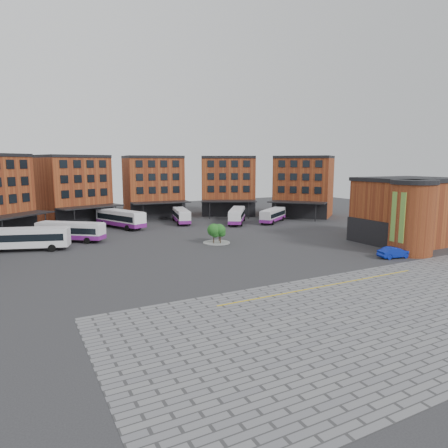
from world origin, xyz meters
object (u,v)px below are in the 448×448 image
bus_c (120,218)px  bus_f (273,215)px  blue_car (395,252)px  tree_island (218,232)px  bus_d (181,215)px  bus_a (26,237)px  bus_e (237,215)px  bus_b (70,231)px

bus_c → bus_f: size_ratio=1.28×
bus_f → blue_car: size_ratio=2.14×
tree_island → bus_d: size_ratio=0.40×
bus_a → blue_car: bus_a is taller
bus_a → bus_c: bus_c is taller
tree_island → bus_a: 28.91m
bus_e → bus_c: bearing=-158.7°
bus_f → bus_a: bearing=-118.8°
bus_b → bus_f: size_ratio=1.06×
bus_b → tree_island: bearing=-82.5°
bus_c → bus_e: bearing=-36.2°
tree_island → bus_f: size_ratio=0.44×
tree_island → blue_car: (16.98, -20.40, -1.13)m
bus_f → bus_b: bearing=-123.6°
blue_car → bus_e: bearing=16.1°
tree_island → bus_c: size_ratio=0.34×
bus_c → bus_e: 24.29m
bus_a → bus_d: bearing=-45.8°
tree_island → bus_e: 21.57m
bus_b → bus_e: 34.54m
bus_b → bus_f: bus_b is taller
bus_d → bus_b: bearing=-143.1°
bus_b → bus_c: 14.65m
bus_b → bus_e: bearing=-44.2°
bus_d → bus_a: bearing=-140.9°
bus_a → blue_car: (44.71, -28.58, -1.26)m
bus_e → bus_f: 8.09m
bus_c → bus_e: (23.62, -5.66, -0.18)m
bus_a → bus_c: size_ratio=0.96×
bus_e → bus_f: bearing=17.7°
bus_c → bus_f: (31.35, -8.03, -0.32)m
bus_b → bus_f: (41.98, 2.04, -0.13)m
bus_e → blue_car: size_ratio=2.34×
tree_island → bus_e: tree_island is taller
bus_a → bus_d: (30.60, 15.02, -0.38)m
bus_a → bus_b: bus_a is taller
bus_b → bus_a: bearing=161.7°
bus_d → tree_island: bearing=-84.1°
tree_island → bus_e: size_ratio=0.40×
bus_d → bus_e: bus_e is taller
blue_car → tree_island: bearing=50.2°
bus_c → bus_f: bearing=-37.1°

